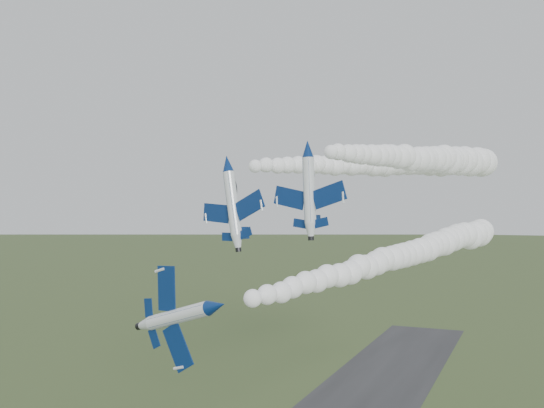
{
  "coord_description": "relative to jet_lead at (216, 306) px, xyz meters",
  "views": [
    {
      "loc": [
        33.1,
        -50.76,
        40.26
      ],
      "look_at": [
        3.48,
        17.99,
        41.02
      ],
      "focal_mm": 40.0,
      "sensor_mm": 36.0,
      "label": 1
    }
  ],
  "objects": [
    {
      "name": "smoke_trail_jet_pair_left",
      "position": [
        0.52,
        58.3,
        16.71
      ],
      "size": [
        24.36,
        69.82,
        4.93
      ],
      "primitive_type": null,
      "rotation": [
        0.0,
        0.0,
        -0.28
      ],
      "color": "white"
    },
    {
      "name": "smoke_trail_jet_pair_right",
      "position": [
        10.06,
        52.56,
        17.1
      ],
      "size": [
        19.77,
        63.63,
        5.62
      ],
      "primitive_type": null,
      "rotation": [
        0.0,
        0.0,
        -0.23
      ],
      "color": "white"
    },
    {
      "name": "jet_lead",
      "position": [
        0.0,
        0.0,
        0.0
      ],
      "size": [
        5.45,
        12.06,
        9.65
      ],
      "rotation": [
        0.0,
        1.29,
        -0.24
      ],
      "color": "white"
    },
    {
      "name": "jet_pair_right",
      "position": [
        1.82,
        19.09,
        15.95
      ],
      "size": [
        10.05,
        11.79,
        2.94
      ],
      "rotation": [
        0.0,
        -0.04,
        -0.23
      ],
      "color": "white"
    },
    {
      "name": "smoke_trail_jet_lead",
      "position": [
        9.43,
        37.31,
        2.39
      ],
      "size": [
        21.04,
        69.93,
        4.62
      ],
      "primitive_type": null,
      "rotation": [
        0.0,
        0.0,
        -0.24
      ],
      "color": "white"
    },
    {
      "name": "jet_pair_left",
      "position": [
        -9.88,
        21.0,
        14.69
      ],
      "size": [
        10.48,
        12.38,
        3.43
      ],
      "rotation": [
        0.0,
        -0.17,
        -0.28
      ],
      "color": "white"
    }
  ]
}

